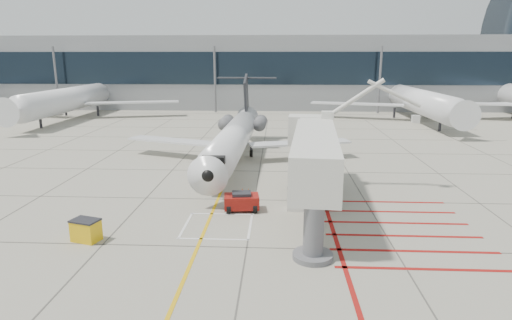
{
  "coord_description": "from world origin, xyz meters",
  "views": [
    {
      "loc": [
        1.59,
        -25.46,
        10.14
      ],
      "look_at": [
        0.0,
        6.0,
        2.5
      ],
      "focal_mm": 30.0,
      "sensor_mm": 36.0,
      "label": 1
    }
  ],
  "objects_px": {
    "regional_jet": "(230,127)",
    "spill_bin": "(86,230)",
    "jet_bridge": "(315,162)",
    "pushback_tug": "(242,201)"
  },
  "relations": [
    {
      "from": "jet_bridge",
      "to": "spill_bin",
      "type": "height_order",
      "value": "jet_bridge"
    },
    {
      "from": "jet_bridge",
      "to": "pushback_tug",
      "type": "bearing_deg",
      "value": 175.63
    },
    {
      "from": "pushback_tug",
      "to": "spill_bin",
      "type": "relative_size",
      "value": 1.58
    },
    {
      "from": "spill_bin",
      "to": "regional_jet",
      "type": "bearing_deg",
      "value": 84.82
    },
    {
      "from": "regional_jet",
      "to": "pushback_tug",
      "type": "xyz_separation_m",
      "value": [
        1.93,
        -10.77,
        -3.27
      ]
    },
    {
      "from": "pushback_tug",
      "to": "regional_jet",
      "type": "bearing_deg",
      "value": 93.64
    },
    {
      "from": "regional_jet",
      "to": "spill_bin",
      "type": "height_order",
      "value": "regional_jet"
    },
    {
      "from": "jet_bridge",
      "to": "pushback_tug",
      "type": "height_order",
      "value": "jet_bridge"
    },
    {
      "from": "regional_jet",
      "to": "pushback_tug",
      "type": "height_order",
      "value": "regional_jet"
    },
    {
      "from": "jet_bridge",
      "to": "spill_bin",
      "type": "relative_size",
      "value": 12.27
    }
  ]
}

